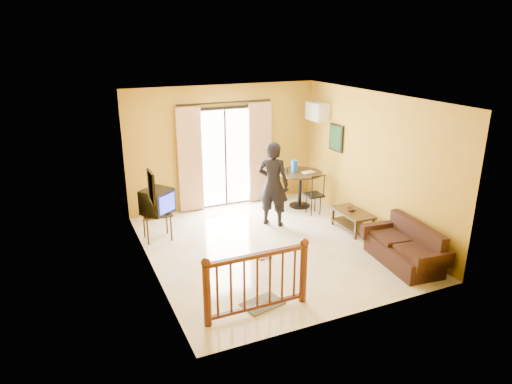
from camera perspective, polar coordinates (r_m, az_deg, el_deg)
name	(u,v)px	position (r m, az deg, el deg)	size (l,w,h in m)	color
ground	(271,246)	(8.78, 1.93, -6.77)	(5.00, 5.00, 0.00)	beige
room_shell	(272,160)	(8.18, 2.06, 4.03)	(5.00, 5.00, 5.00)	white
balcony_door	(226,157)	(10.48, -3.83, 4.43)	(2.25, 0.14, 2.46)	black
tv_table	(157,217)	(9.09, -12.30, -3.05)	(0.54, 0.45, 0.55)	black
television	(157,201)	(8.99, -12.23, -1.15)	(0.72, 0.71, 0.48)	black
picture_left	(152,187)	(7.37, -12.93, 0.60)	(0.05, 0.42, 0.52)	black
dining_table	(300,179)	(10.59, 5.55, 1.61)	(1.00, 1.00, 0.83)	black
water_jug	(294,166)	(10.51, 4.82, 3.25)	(0.15, 0.15, 0.28)	blue
serving_tray	(308,172)	(10.53, 6.54, 2.49)	(0.28, 0.18, 0.02)	beige
dining_chairs	(295,211)	(10.49, 4.86, -2.40)	(1.08, 1.09, 0.95)	black
air_conditioner	(317,112)	(10.76, 7.64, 9.93)	(0.31, 0.60, 0.40)	white
botanical_print	(336,138)	(10.38, 9.99, 6.67)	(0.05, 0.50, 0.60)	black
coffee_table	(352,218)	(9.57, 11.95, -3.17)	(0.51, 0.92, 0.41)	black
bowl	(351,209)	(9.55, 11.82, -2.14)	(0.18, 0.18, 0.06)	#532C1C
sofa	(406,249)	(8.46, 18.20, -6.79)	(0.86, 1.60, 0.73)	#311913
standing_person	(273,184)	(9.44, 2.14, 0.99)	(0.65, 0.43, 1.79)	black
stair_balustrade	(257,278)	(6.56, 0.16, -10.72)	(1.63, 0.13, 1.04)	#471E0F
doormat	(263,303)	(7.03, 0.84, -13.76)	(0.60, 0.40, 0.02)	#545043
sandals	(263,256)	(8.37, 0.90, -8.01)	(0.25, 0.25, 0.03)	#532C1C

